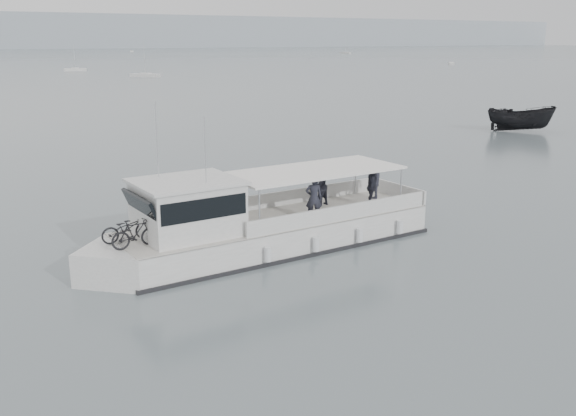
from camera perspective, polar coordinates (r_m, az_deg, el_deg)
ground at (r=29.65m, az=0.14°, el=-1.50°), size 1400.00×1400.00×0.00m
tour_boat at (r=25.58m, az=-3.43°, el=-1.78°), size 15.15×4.09×6.33m
dark_motorboat at (r=63.37m, az=20.00°, el=7.47°), size 6.18×5.59×2.35m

